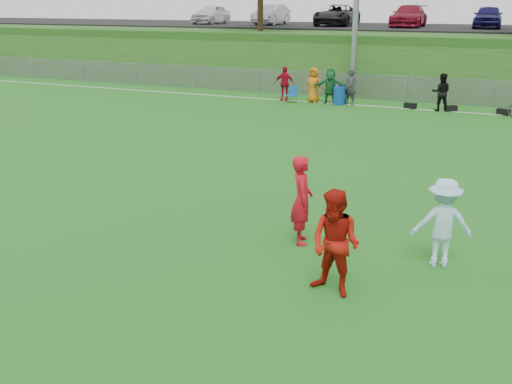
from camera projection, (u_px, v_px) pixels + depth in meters
The scene contains 13 objects.
ground at pixel (245, 261), 11.05m from camera, with size 120.00×120.00×0.00m, color #246415.
sideline_far at pixel (400, 108), 26.78m from camera, with size 60.00×0.10×0.01m, color white.
fence at pixel (408, 89), 28.32m from camera, with size 58.00×0.06×1.30m.
berm at pixel (434, 53), 37.66m from camera, with size 120.00×18.00×3.00m, color #1A4A14.
parking_lot at pixel (440, 28), 38.91m from camera, with size 120.00×12.00×0.10m, color black.
car_row at pixel (421, 16), 38.22m from camera, with size 32.04×5.18×1.44m.
spectator_row at pixel (344, 87), 27.51m from camera, with size 8.54×0.83×1.69m.
gear_bags at pixel (424, 107), 26.43m from camera, with size 8.01×0.52×0.26m.
player_red_left at pixel (302, 200), 11.61m from camera, with size 0.68×0.44×1.86m, color red.
player_red_center at pixel (335, 244), 9.53m from camera, with size 0.90×0.70×1.86m, color #AC140B.
player_blue at pixel (442, 223), 10.60m from camera, with size 1.11×0.64×1.72m, color #AFDFF3.
recycling_bin at pixel (339, 96), 27.58m from camera, with size 0.58×0.58×0.86m, color #0E3F9C.
camp_chair at pixel (291, 98), 28.18m from camera, with size 0.51×0.52×0.79m.
Camera 1 is at (4.09, -9.18, 4.78)m, focal length 40.00 mm.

